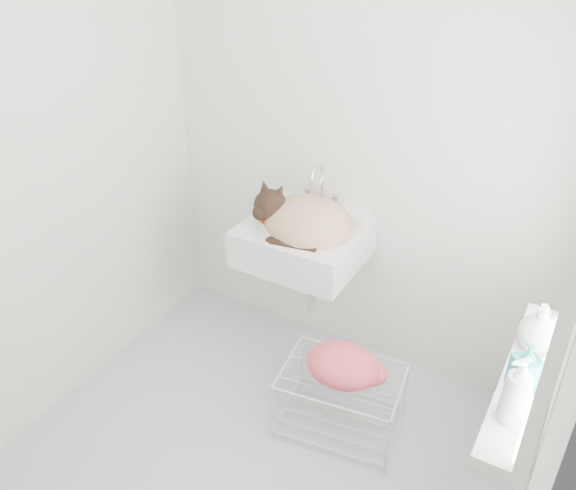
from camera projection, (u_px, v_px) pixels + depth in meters
The scene contains 13 objects.
floor at pixel (258, 460), 2.79m from camera, with size 2.20×2.00×0.02m, color #B5BCC1.
back_wall at pixel (362, 141), 2.88m from camera, with size 2.20×0.02×2.50m, color white.
right_wall at pixel (576, 324), 1.67m from camera, with size 0.02×2.00×2.50m, color white.
left_wall at pixel (40, 167), 2.61m from camera, with size 0.02×2.00×2.50m, color white.
windowsill at pixel (527, 380), 2.07m from camera, with size 0.16×0.88×0.04m, color white.
sink at pixel (303, 226), 2.97m from camera, with size 0.59×0.52×0.24m, color white.
faucet at pixel (321, 187), 3.03m from camera, with size 0.22×0.15×0.22m, color silver, non-canonical shape.
cat at pixel (304, 221), 2.93m from camera, with size 0.50×0.42×0.30m.
wire_rack at pixel (340, 402), 2.90m from camera, with size 0.56×0.39×0.33m, color silver.
towel at pixel (342, 372), 2.77m from camera, with size 0.35×0.25×0.15m, color #D95A23.
bottle_a at pixel (510, 419), 1.90m from camera, with size 0.08×0.08×0.21m, color white.
bottle_b at pixel (521, 387), 2.02m from camera, with size 0.08×0.08×0.18m, color teal.
bottle_c at pixel (534, 348), 2.19m from camera, with size 0.15×0.15×0.19m, color silver.
Camera 1 is at (1.06, -1.55, 2.30)m, focal length 37.11 mm.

